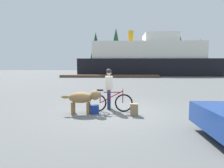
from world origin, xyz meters
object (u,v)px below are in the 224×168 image
at_px(ferry_boat, 147,60).
at_px(dog, 83,98).
at_px(handbag_pannier, 95,109).
at_px(bicycle, 110,102).
at_px(sailboat_moored, 199,72).
at_px(person_cyclist, 109,85).
at_px(backpack, 134,110).

bearing_deg(ferry_boat, dog, -103.52).
height_order(dog, handbag_pannier, dog).
relative_size(bicycle, sailboat_moored, 0.22).
bearing_deg(handbag_pannier, ferry_boat, 77.26).
xyz_separation_m(person_cyclist, ferry_boat, (6.20, 28.84, 2.11)).
distance_m(handbag_pannier, sailboat_moored, 37.58).
bearing_deg(bicycle, ferry_boat, 78.20).
distance_m(person_cyclist, ferry_boat, 29.57).
relative_size(bicycle, dog, 1.19).
xyz_separation_m(dog, sailboat_moored, (18.99, 32.69, -0.11)).
relative_size(bicycle, backpack, 4.00).
distance_m(bicycle, backpack, 1.03).
height_order(person_cyclist, backpack, person_cyclist).
bearing_deg(dog, backpack, -5.10).
xyz_separation_m(bicycle, ferry_boat, (6.13, 29.32, 2.72)).
height_order(backpack, ferry_boat, ferry_boat).
distance_m(person_cyclist, dog, 1.29).
height_order(dog, sailboat_moored, sailboat_moored).
height_order(handbag_pannier, sailboat_moored, sailboat_moored).
distance_m(bicycle, sailboat_moored, 37.02).
xyz_separation_m(handbag_pannier, ferry_boat, (6.70, 29.64, 2.94)).
bearing_deg(ferry_boat, sailboat_moored, 14.39).
distance_m(ferry_boat, sailboat_moored, 12.52).
bearing_deg(person_cyclist, sailboat_moored, 60.47).
distance_m(bicycle, ferry_boat, 30.07).
bearing_deg(backpack, ferry_boat, 80.03).
height_order(bicycle, person_cyclist, person_cyclist).
xyz_separation_m(bicycle, handbag_pannier, (-0.57, -0.32, -0.22)).
bearing_deg(sailboat_moored, handbag_pannier, -119.59).
bearing_deg(handbag_pannier, bicycle, 29.15).
relative_size(person_cyclist, ferry_boat, 0.06).
height_order(ferry_boat, sailboat_moored, ferry_boat).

